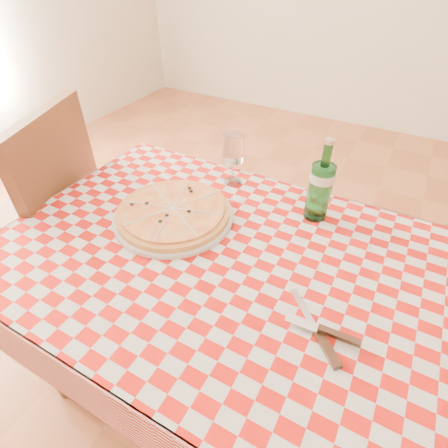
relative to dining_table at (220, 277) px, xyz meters
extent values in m
plane|color=#AB5C37|center=(0.00, 0.00, -0.66)|extent=(6.00, 6.00, 0.00)
cube|color=brown|center=(0.00, 0.00, 0.07)|extent=(1.20, 0.80, 0.04)
cylinder|color=brown|center=(-0.54, -0.34, -0.30)|extent=(0.06, 0.06, 0.71)
cylinder|color=brown|center=(-0.54, 0.34, -0.30)|extent=(0.06, 0.06, 0.71)
cylinder|color=brown|center=(0.54, 0.34, -0.30)|extent=(0.06, 0.06, 0.71)
cube|color=#A8100A|center=(0.00, 0.00, 0.09)|extent=(1.30, 0.90, 0.01)
cylinder|color=brown|center=(0.72, 0.20, -0.42)|extent=(0.04, 0.04, 0.47)
cube|color=brown|center=(-0.91, -0.02, -0.17)|extent=(0.59, 0.59, 0.04)
cylinder|color=brown|center=(-0.79, 0.24, -0.42)|extent=(0.04, 0.04, 0.47)
cylinder|color=brown|center=(-1.16, 0.10, -0.42)|extent=(0.04, 0.04, 0.47)
cylinder|color=brown|center=(-0.66, -0.13, -0.42)|extent=(0.04, 0.04, 0.47)
cube|color=brown|center=(-0.71, 0.06, 0.11)|extent=(0.20, 0.44, 0.50)
camera|label=1|loc=(0.36, -0.62, 0.79)|focal=28.00mm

